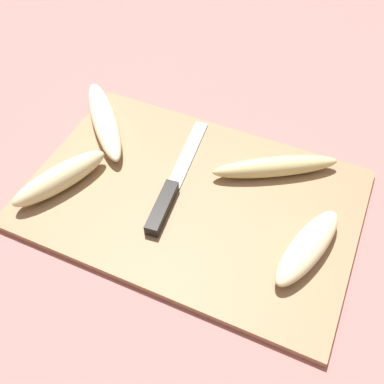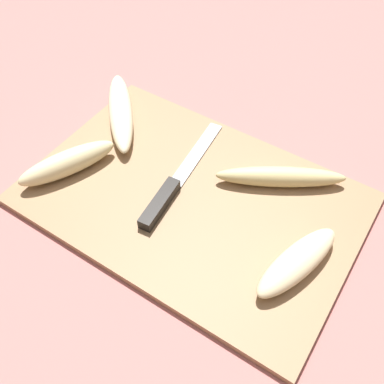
{
  "view_description": "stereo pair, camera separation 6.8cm",
  "coord_description": "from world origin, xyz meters",
  "px_view_note": "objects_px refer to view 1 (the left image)",
  "views": [
    {
      "loc": [
        0.18,
        -0.39,
        0.55
      ],
      "look_at": [
        0.0,
        0.0,
        0.02
      ],
      "focal_mm": 42.0,
      "sensor_mm": 36.0,
      "label": 1
    },
    {
      "loc": [
        0.24,
        -0.36,
        0.55
      ],
      "look_at": [
        0.0,
        0.0,
        0.02
      ],
      "focal_mm": 42.0,
      "sensor_mm": 36.0,
      "label": 2
    }
  ],
  "objects_px": {
    "banana_soft_right": "(60,178)",
    "banana_spotted_left": "(275,167)",
    "banana_cream_curved": "(308,247)",
    "knife": "(169,194)",
    "banana_bright_far": "(104,120)"
  },
  "relations": [
    {
      "from": "banana_soft_right",
      "to": "banana_spotted_left",
      "type": "distance_m",
      "value": 0.33
    },
    {
      "from": "banana_spotted_left",
      "to": "knife",
      "type": "bearing_deg",
      "value": -139.82
    },
    {
      "from": "banana_spotted_left",
      "to": "banana_soft_right",
      "type": "bearing_deg",
      "value": -151.33
    },
    {
      "from": "banana_bright_far",
      "to": "banana_soft_right",
      "type": "relative_size",
      "value": 1.12
    },
    {
      "from": "knife",
      "to": "banana_cream_curved",
      "type": "height_order",
      "value": "banana_cream_curved"
    },
    {
      "from": "banana_soft_right",
      "to": "banana_cream_curved",
      "type": "bearing_deg",
      "value": 5.31
    },
    {
      "from": "knife",
      "to": "banana_bright_far",
      "type": "relative_size",
      "value": 1.39
    },
    {
      "from": "banana_cream_curved",
      "to": "banana_soft_right",
      "type": "bearing_deg",
      "value": -174.69
    },
    {
      "from": "banana_cream_curved",
      "to": "banana_spotted_left",
      "type": "height_order",
      "value": "banana_cream_curved"
    },
    {
      "from": "banana_soft_right",
      "to": "banana_cream_curved",
      "type": "xyz_separation_m",
      "value": [
        0.38,
        0.04,
        -0.0
      ]
    },
    {
      "from": "banana_soft_right",
      "to": "banana_cream_curved",
      "type": "height_order",
      "value": "banana_soft_right"
    },
    {
      "from": "banana_soft_right",
      "to": "banana_spotted_left",
      "type": "relative_size",
      "value": 0.86
    },
    {
      "from": "banana_bright_far",
      "to": "banana_cream_curved",
      "type": "distance_m",
      "value": 0.4
    },
    {
      "from": "knife",
      "to": "banana_spotted_left",
      "type": "relative_size",
      "value": 1.33
    },
    {
      "from": "knife",
      "to": "banana_spotted_left",
      "type": "bearing_deg",
      "value": 33.8
    }
  ]
}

